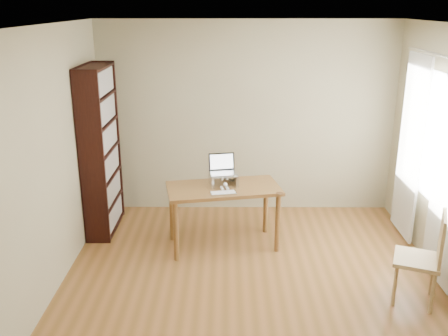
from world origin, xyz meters
TOP-DOWN VIEW (x-y plane):
  - room at (0.03, 0.01)m, footprint 4.04×4.54m
  - bookshelf at (-1.83, 1.55)m, footprint 0.30×0.90m
  - curtains at (1.92, 0.80)m, footprint 0.03×1.90m
  - desk at (-0.31, 1.07)m, footprint 1.40×0.89m
  - laptop_stand at (-0.31, 1.15)m, footprint 0.32×0.25m
  - laptop at (-0.31, 1.20)m, footprint 0.34×0.31m
  - keyboard at (-0.31, 0.85)m, footprint 0.31×0.18m
  - coaster at (0.33, 0.85)m, footprint 0.09×0.09m
  - cat at (-0.32, 1.18)m, footprint 0.25×0.48m
  - chair at (1.63, -0.10)m, footprint 0.55×0.54m

SIDE VIEW (x-z plane):
  - chair at x=1.63m, z-range 0.04..0.98m
  - desk at x=-0.31m, z-range 0.27..1.02m
  - coaster at x=0.33m, z-range 0.75..0.76m
  - keyboard at x=-0.31m, z-range 0.75..0.77m
  - cat at x=-0.32m, z-range 0.74..0.89m
  - laptop_stand at x=-0.31m, z-range 0.77..0.90m
  - laptop at x=-0.31m, z-range 0.83..1.05m
  - bookshelf at x=-1.83m, z-range 0.00..2.10m
  - curtains at x=1.92m, z-range 0.05..2.29m
  - room at x=0.03m, z-range -0.02..2.62m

